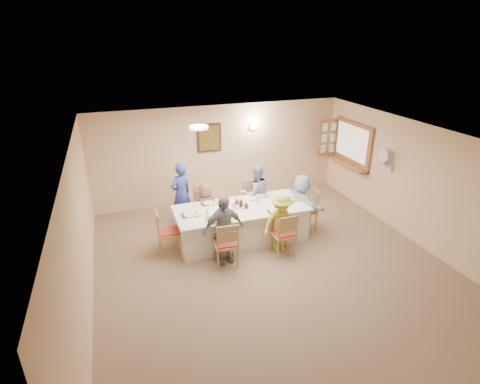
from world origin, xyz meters
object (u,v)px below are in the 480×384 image
object	(u,v)px
chair_back_right	(254,201)
diner_right_end	(301,202)
diner_back_left	(206,207)
chair_back_left	(205,208)
chair_left_end	(168,232)
caregiver	(181,194)
desk_fan	(384,158)
diner_front_right	(281,223)
chair_front_left	(226,243)
diner_front_left	(224,229)
condiment_ketchup	(237,203)
chair_front_right	(283,233)
serving_hatch	(353,144)
chair_right_end	(306,209)
diner_back_right	(256,194)
dining_table	(241,223)

from	to	relation	value
chair_back_right	diner_right_end	distance (m)	1.16
diner_back_left	chair_back_left	bearing A→B (deg)	-85.51
chair_left_end	caregiver	bearing A→B (deg)	-21.62
desk_fan	diner_front_right	world-z (taller)	desk_fan
chair_front_left	chair_left_end	bearing A→B (deg)	-35.37
chair_back_right	diner_front_left	xyz separation A→B (m)	(-1.20, -1.48, 0.22)
caregiver	condiment_ketchup	world-z (taller)	caregiver
diner_back_left	diner_front_right	xyz separation A→B (m)	(1.20, -1.36, 0.07)
diner_front_left	chair_front_right	bearing A→B (deg)	-12.74
serving_hatch	diner_back_left	xyz separation A→B (m)	(-4.03, -0.47, -0.94)
chair_front_left	chair_right_end	size ratio (longest dim) A/B	1.00
chair_back_left	diner_front_left	size ratio (longest dim) A/B	0.70
desk_fan	caregiver	world-z (taller)	desk_fan
diner_front_left	diner_right_end	bearing A→B (deg)	11.58
chair_left_end	diner_back_right	xyz separation A→B (m)	(2.15, 0.68, 0.24)
dining_table	caregiver	bearing A→B (deg)	132.40
serving_hatch	dining_table	size ratio (longest dim) A/B	0.54
diner_back_left	diner_front_right	world-z (taller)	diner_front_right
condiment_ketchup	chair_front_right	bearing A→B (deg)	-49.31
chair_right_end	chair_front_right	bearing A→B (deg)	-39.36
caregiver	diner_right_end	bearing A→B (deg)	127.73
desk_fan	caregiver	distance (m)	4.65
chair_back_right	chair_front_left	xyz separation A→B (m)	(-1.20, -1.60, -0.00)
chair_front_left	condiment_ketchup	world-z (taller)	condiment_ketchup
chair_back_right	chair_right_end	xyz separation A→B (m)	(0.95, -0.80, -0.00)
chair_right_end	condiment_ketchup	bearing A→B (deg)	-79.89
chair_left_end	condiment_ketchup	xyz separation A→B (m)	(1.45, 0.01, 0.41)
chair_left_end	diner_front_left	distance (m)	1.19
desk_fan	chair_right_end	world-z (taller)	desk_fan
chair_right_end	dining_table	bearing A→B (deg)	-79.46
chair_front_right	diner_front_left	xyz separation A→B (m)	(-1.20, 0.12, 0.24)
chair_front_right	condiment_ketchup	distance (m)	1.15
chair_front_left	chair_right_end	distance (m)	2.29
chair_front_left	diner_right_end	world-z (taller)	diner_right_end
diner_back_right	diner_front_right	distance (m)	1.36
chair_back_right	diner_back_left	world-z (taller)	diner_back_left
dining_table	condiment_ketchup	world-z (taller)	condiment_ketchup
chair_front_left	diner_back_left	world-z (taller)	diner_back_left
chair_front_right	chair_left_end	distance (m)	2.29
condiment_ketchup	dining_table	bearing A→B (deg)	-7.16
chair_left_end	caregiver	xyz separation A→B (m)	(0.50, 1.15, 0.28)
chair_back_left	chair_front_left	world-z (taller)	chair_back_left
serving_hatch	chair_front_right	world-z (taller)	serving_hatch
chair_front_right	chair_right_end	size ratio (longest dim) A/B	0.97
desk_fan	chair_right_end	distance (m)	2.08
diner_front_left	diner_front_right	bearing A→B (deg)	-7.03
chair_right_end	diner_back_right	xyz separation A→B (m)	(-0.95, 0.68, 0.24)
diner_front_left	diner_front_right	size ratio (longest dim) A/B	1.11
diner_right_end	chair_front_right	bearing A→B (deg)	127.20
diner_front_right	desk_fan	bearing A→B (deg)	2.15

